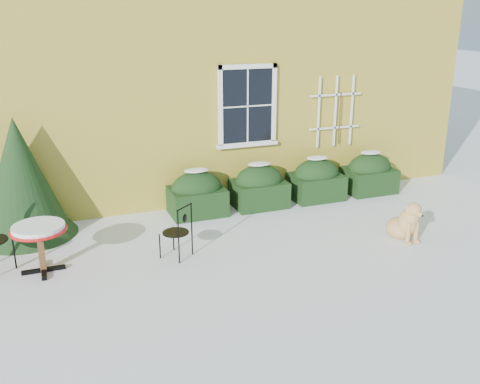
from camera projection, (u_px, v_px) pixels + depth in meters
name	position (u px, v px, depth m)	size (l,w,h in m)	color
ground	(263.00, 266.00, 8.28)	(80.00, 80.00, 0.00)	white
house	(156.00, 34.00, 13.46)	(12.40, 8.40, 6.40)	gold
hedge_row	(288.00, 183.00, 10.97)	(4.95, 0.80, 0.91)	black
evergreen_shrub	(22.00, 189.00, 9.18)	(1.74, 1.74, 2.10)	black
bistro_table	(39.00, 233.00, 7.91)	(0.82, 0.82, 0.76)	black
patio_chair_near	(178.00, 231.00, 8.46)	(0.55, 0.55, 0.89)	black
dog	(406.00, 223.00, 9.16)	(0.51, 0.84, 0.75)	tan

